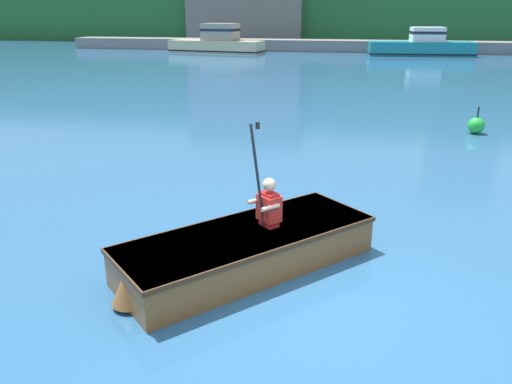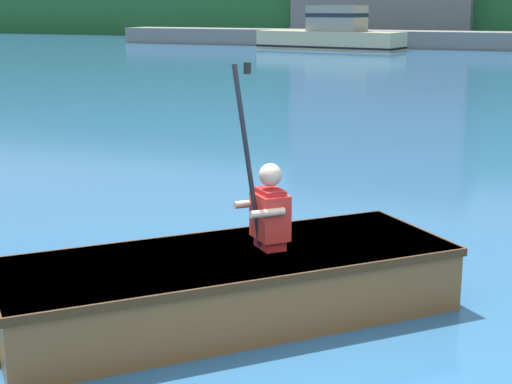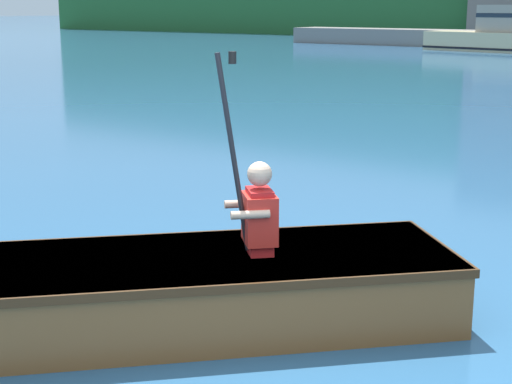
% 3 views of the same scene
% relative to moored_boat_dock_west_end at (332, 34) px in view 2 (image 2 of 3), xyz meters
% --- Properties ---
extents(moored_boat_dock_west_end, '(7.82, 3.37, 2.22)m').
position_rel_moored_boat_dock_west_end_xyz_m(moored_boat_dock_west_end, '(0.00, 0.00, 0.00)').
color(moored_boat_dock_west_end, '#CCB789').
rests_on(moored_boat_dock_west_end, ground).
extents(rowboat_foreground, '(3.16, 3.27, 0.50)m').
position_rel_moored_boat_dock_west_end_xyz_m(rowboat_foreground, '(10.19, -34.11, -0.50)').
color(rowboat_foreground, brown).
rests_on(rowboat_foreground, ground).
extents(person_paddler, '(0.46, 0.46, 1.37)m').
position_rel_moored_boat_dock_west_end_xyz_m(person_paddler, '(10.44, -33.84, 0.02)').
color(person_paddler, red).
rests_on(person_paddler, rowboat_foreground).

